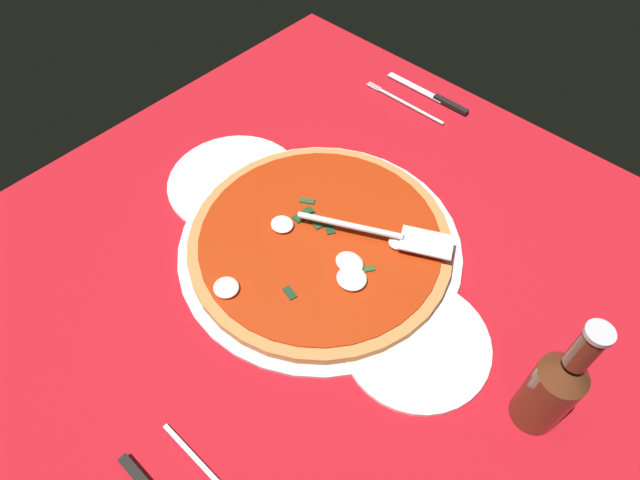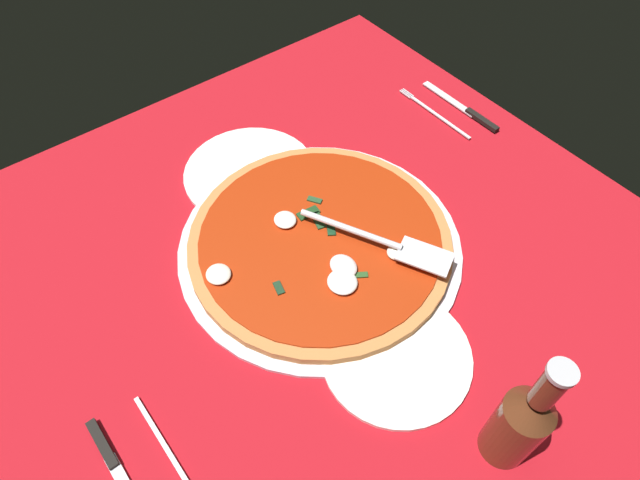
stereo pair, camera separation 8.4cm
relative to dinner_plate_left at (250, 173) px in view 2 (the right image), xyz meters
The scene contains 10 objects.
ground_plane 23.04cm from the dinner_plate_left, ahead, with size 101.71×101.71×0.80cm, color #B0131C.
checker_pattern 23.02cm from the dinner_plate_left, ahead, with size 101.71×101.71×0.10cm.
pizza_pan 20.14cm from the dinner_plate_left, ahead, with size 44.27×44.27×0.93cm, color silver.
dinner_plate_left is the anchor object (origin of this frame).
dinner_plate_right 41.51cm from the dinner_plate_left, ahead, with size 20.55×20.55×1.00cm, color white.
pizza 20.29cm from the dinner_plate_left, ahead, with size 40.90×40.90×3.07cm.
pizza_server 27.73cm from the dinner_plate_left, 12.26° to the left, with size 23.01×13.59×1.00cm.
place_setting_near 49.78cm from the dinner_plate_left, 48.18° to the right, with size 19.77×13.18×1.40cm.
place_setting_far 41.10cm from the dinner_plate_left, 75.71° to the left, with size 20.16×12.10×1.40cm.
beer_bottle 58.62cm from the dinner_plate_left, ahead, with size 5.75×5.75×22.01cm.
Camera 2 is at (37.95, -29.92, 68.65)cm, focal length 30.52 mm.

